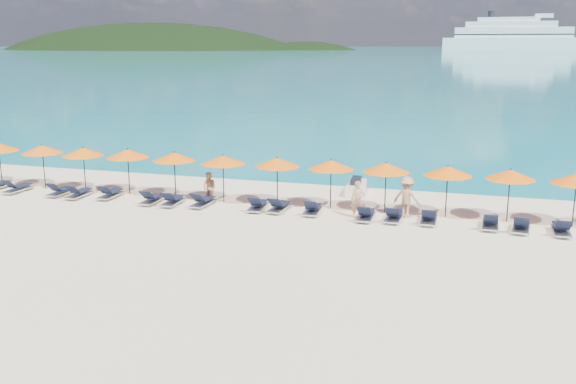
# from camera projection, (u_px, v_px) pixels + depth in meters

# --- Properties ---
(ground) EXTENTS (1400.00, 1400.00, 0.00)m
(ground) POSITION_uv_depth(u_px,v_px,m) (265.00, 240.00, 24.52)
(ground) COLOR beige
(sea) EXTENTS (1600.00, 1300.00, 0.01)m
(sea) POSITION_uv_depth(u_px,v_px,m) (477.00, 49.00, 639.75)
(sea) COLOR #1FA9B2
(sea) RESTS_ON ground
(headland_main) EXTENTS (374.00, 242.00, 126.50)m
(headland_main) POSITION_uv_depth(u_px,v_px,m) (151.00, 90.00, 620.78)
(headland_main) COLOR black
(headland_main) RESTS_ON ground
(headland_small) EXTENTS (162.00, 126.00, 85.50)m
(headland_small) POSITION_uv_depth(u_px,v_px,m) (306.00, 88.00, 596.64)
(headland_small) COLOR black
(headland_small) RESTS_ON ground
(cruise_ship) EXTENTS (141.46, 33.39, 39.01)m
(cruise_ship) POSITION_uv_depth(u_px,v_px,m) (531.00, 38.00, 531.19)
(cruise_ship) COLOR white
(cruise_ship) RESTS_ON ground
(jetski) EXTENTS (0.96, 2.25, 0.78)m
(jetski) POSITION_uv_depth(u_px,v_px,m) (356.00, 187.00, 31.92)
(jetski) COLOR white
(jetski) RESTS_ON ground
(beachgoer_a) EXTENTS (0.62, 0.44, 1.62)m
(beachgoer_a) POSITION_uv_depth(u_px,v_px,m) (358.00, 200.00, 27.30)
(beachgoer_a) COLOR tan
(beachgoer_a) RESTS_ON ground
(beachgoer_b) EXTENTS (0.78, 0.56, 1.46)m
(beachgoer_b) POSITION_uv_depth(u_px,v_px,m) (209.00, 188.00, 29.96)
(beachgoer_b) COLOR tan
(beachgoer_b) RESTS_ON ground
(beachgoer_c) EXTENTS (1.25, 0.78, 1.79)m
(beachgoer_c) POSITION_uv_depth(u_px,v_px,m) (407.00, 197.00, 27.43)
(beachgoer_c) COLOR tan
(beachgoer_c) RESTS_ON ground
(umbrella_1) EXTENTS (2.10, 2.10, 2.28)m
(umbrella_1) POSITION_uv_depth(u_px,v_px,m) (42.00, 149.00, 32.78)
(umbrella_1) COLOR black
(umbrella_1) RESTS_ON ground
(umbrella_2) EXTENTS (2.10, 2.10, 2.28)m
(umbrella_2) POSITION_uv_depth(u_px,v_px,m) (83.00, 152.00, 32.01)
(umbrella_2) COLOR black
(umbrella_2) RESTS_ON ground
(umbrella_3) EXTENTS (2.10, 2.10, 2.28)m
(umbrella_3) POSITION_uv_depth(u_px,v_px,m) (128.00, 154.00, 31.51)
(umbrella_3) COLOR black
(umbrella_3) RESTS_ON ground
(umbrella_4) EXTENTS (2.10, 2.10, 2.28)m
(umbrella_4) POSITION_uv_depth(u_px,v_px,m) (174.00, 157.00, 30.68)
(umbrella_4) COLOR black
(umbrella_4) RESTS_ON ground
(umbrella_5) EXTENTS (2.10, 2.10, 2.28)m
(umbrella_5) POSITION_uv_depth(u_px,v_px,m) (223.00, 160.00, 29.87)
(umbrella_5) COLOR black
(umbrella_5) RESTS_ON ground
(umbrella_6) EXTENTS (2.10, 2.10, 2.28)m
(umbrella_6) POSITION_uv_depth(u_px,v_px,m) (277.00, 162.00, 29.26)
(umbrella_6) COLOR black
(umbrella_6) RESTS_ON ground
(umbrella_7) EXTENTS (2.10, 2.10, 2.28)m
(umbrella_7) POSITION_uv_depth(u_px,v_px,m) (331.00, 165.00, 28.66)
(umbrella_7) COLOR black
(umbrella_7) RESTS_ON ground
(umbrella_8) EXTENTS (2.10, 2.10, 2.28)m
(umbrella_8) POSITION_uv_depth(u_px,v_px,m) (386.00, 168.00, 28.00)
(umbrella_8) COLOR black
(umbrella_8) RESTS_ON ground
(umbrella_9) EXTENTS (2.10, 2.10, 2.28)m
(umbrella_9) POSITION_uv_depth(u_px,v_px,m) (448.00, 171.00, 27.27)
(umbrella_9) COLOR black
(umbrella_9) RESTS_ON ground
(umbrella_10) EXTENTS (2.10, 2.10, 2.28)m
(umbrella_10) POSITION_uv_depth(u_px,v_px,m) (510.00, 175.00, 26.55)
(umbrella_10) COLOR black
(umbrella_10) RESTS_ON ground
(lounger_2) EXTENTS (0.71, 1.73, 0.66)m
(lounger_2) POSITION_uv_depth(u_px,v_px,m) (17.00, 188.00, 32.15)
(lounger_2) COLOR silver
(lounger_2) RESTS_ON ground
(lounger_3) EXTENTS (0.65, 1.71, 0.66)m
(lounger_3) POSITION_uv_depth(u_px,v_px,m) (60.00, 191.00, 31.52)
(lounger_3) COLOR silver
(lounger_3) RESTS_ON ground
(lounger_4) EXTENTS (0.67, 1.72, 0.66)m
(lounger_4) POSITION_uv_depth(u_px,v_px,m) (79.00, 193.00, 31.07)
(lounger_4) COLOR silver
(lounger_4) RESTS_ON ground
(lounger_5) EXTENTS (0.67, 1.72, 0.66)m
(lounger_5) POSITION_uv_depth(u_px,v_px,m) (110.00, 193.00, 30.96)
(lounger_5) COLOR silver
(lounger_5) RESTS_ON ground
(lounger_6) EXTENTS (0.68, 1.72, 0.66)m
(lounger_6) POSITION_uv_depth(u_px,v_px,m) (152.00, 199.00, 29.96)
(lounger_6) COLOR silver
(lounger_6) RESTS_ON ground
(lounger_7) EXTENTS (0.71, 1.73, 0.66)m
(lounger_7) POSITION_uv_depth(u_px,v_px,m) (173.00, 200.00, 29.65)
(lounger_7) COLOR silver
(lounger_7) RESTS_ON ground
(lounger_8) EXTENTS (0.71, 1.73, 0.66)m
(lounger_8) POSITION_uv_depth(u_px,v_px,m) (203.00, 201.00, 29.43)
(lounger_8) COLOR silver
(lounger_8) RESTS_ON ground
(lounger_9) EXTENTS (0.76, 1.75, 0.66)m
(lounger_9) POSITION_uv_depth(u_px,v_px,m) (258.00, 205.00, 28.76)
(lounger_9) COLOR silver
(lounger_9) RESTS_ON ground
(lounger_10) EXTENTS (0.70, 1.73, 0.66)m
(lounger_10) POSITION_uv_depth(u_px,v_px,m) (279.00, 206.00, 28.56)
(lounger_10) COLOR silver
(lounger_10) RESTS_ON ground
(lounger_11) EXTENTS (0.75, 1.74, 0.66)m
(lounger_11) POSITION_uv_depth(u_px,v_px,m) (313.00, 209.00, 28.12)
(lounger_11) COLOR silver
(lounger_11) RESTS_ON ground
(lounger_12) EXTENTS (0.65, 1.71, 0.66)m
(lounger_12) POSITION_uv_depth(u_px,v_px,m) (366.00, 214.00, 27.19)
(lounger_12) COLOR silver
(lounger_12) RESTS_ON ground
(lounger_13) EXTENTS (0.67, 1.72, 0.66)m
(lounger_13) POSITION_uv_depth(u_px,v_px,m) (394.00, 216.00, 27.01)
(lounger_13) COLOR silver
(lounger_13) RESTS_ON ground
(lounger_14) EXTENTS (0.66, 1.71, 0.66)m
(lounger_14) POSITION_uv_depth(u_px,v_px,m) (429.00, 218.00, 26.70)
(lounger_14) COLOR silver
(lounger_14) RESTS_ON ground
(lounger_15) EXTENTS (0.64, 1.71, 0.66)m
(lounger_15) POSITION_uv_depth(u_px,v_px,m) (490.00, 223.00, 25.98)
(lounger_15) COLOR silver
(lounger_15) RESTS_ON ground
(lounger_16) EXTENTS (0.79, 1.75, 0.66)m
(lounger_16) POSITION_uv_depth(u_px,v_px,m) (521.00, 226.00, 25.54)
(lounger_16) COLOR silver
(lounger_16) RESTS_ON ground
(lounger_17) EXTENTS (0.65, 1.71, 0.66)m
(lounger_17) POSITION_uv_depth(u_px,v_px,m) (561.00, 229.00, 25.13)
(lounger_17) COLOR silver
(lounger_17) RESTS_ON ground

